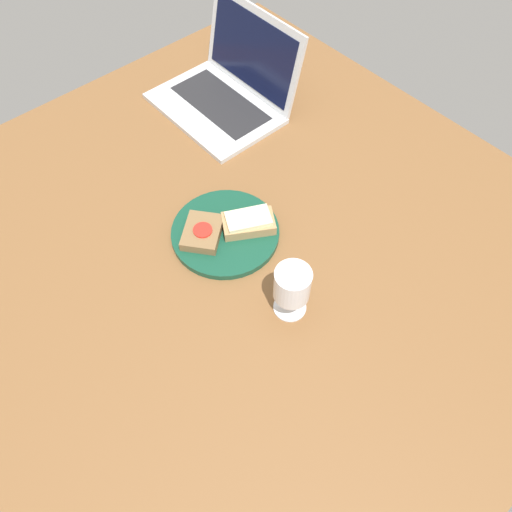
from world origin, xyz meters
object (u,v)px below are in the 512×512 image
at_px(wine_glass, 292,287).
at_px(laptop, 229,86).
at_px(sandwich_with_cheese, 247,221).
at_px(plate, 225,233).
at_px(sandwich_with_tomato, 202,232).

relative_size(wine_glass, laptop, 0.37).
xyz_separation_m(sandwich_with_cheese, wine_glass, (0.21, -0.06, 0.05)).
distance_m(sandwich_with_cheese, wine_glass, 0.22).
xyz_separation_m(plate, laptop, (-0.34, 0.30, 0.04)).
height_order(plate, sandwich_with_cheese, sandwich_with_cheese).
height_order(sandwich_with_cheese, laptop, laptop).
bearing_deg(plate, wine_glass, -4.94).
height_order(sandwich_with_tomato, laptop, laptop).
height_order(plate, wine_glass, wine_glass).
relative_size(sandwich_with_cheese, laptop, 0.38).
bearing_deg(wine_glass, laptop, 150.90).
bearing_deg(sandwich_with_tomato, plate, 64.35).
bearing_deg(laptop, sandwich_with_cheese, -34.69).
relative_size(plate, laptop, 0.70).
height_order(plate, laptop, laptop).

